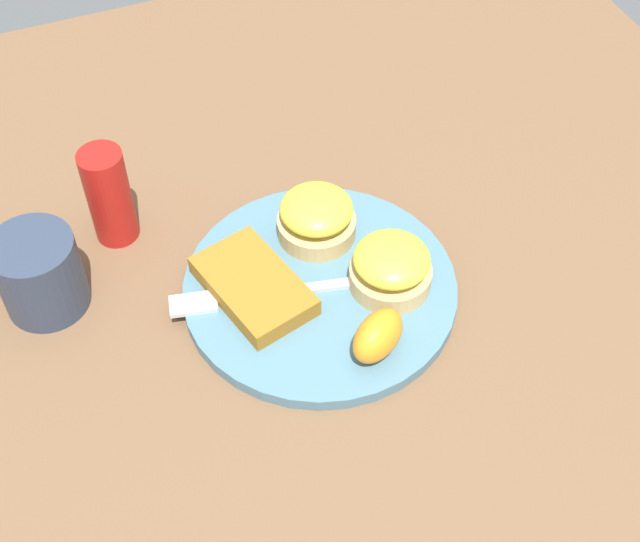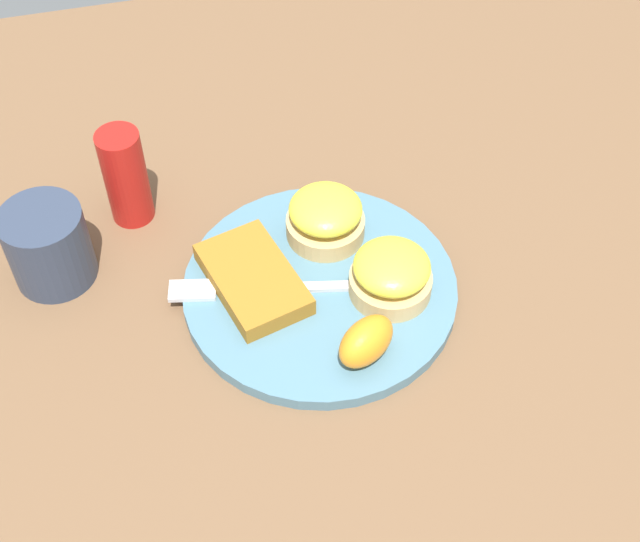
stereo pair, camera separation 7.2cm
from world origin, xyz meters
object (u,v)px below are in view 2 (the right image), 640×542
Objects in this scene: sandwich_benedict_right at (325,217)px; cup at (48,245)px; hashbrown_patty at (253,279)px; condiment_bottle at (126,177)px; orange_wedge at (366,341)px; fork at (267,288)px; sandwich_benedict_left at (391,274)px.

cup is (0.03, 0.27, 0.00)m from sandwich_benedict_right.
hashbrown_patty is 0.17m from condiment_bottle.
hashbrown_patty is at bearing 37.84° from orange_wedge.
condiment_bottle is at bearing 36.27° from hashbrown_patty.
hashbrown_patty is at bearing 53.40° from fork.
sandwich_benedict_left is 1.32× the size of orange_wedge.
condiment_bottle reaches higher than cup.
fork is at bearing 128.41° from sandwich_benedict_right.
sandwich_benedict_right is 0.73× the size of cup.
sandwich_benedict_left is 0.36× the size of fork.
hashbrown_patty is 1.10× the size of cup.
sandwich_benedict_right is 0.27m from cup.
condiment_bottle is at bearing -53.49° from cup.
sandwich_benedict_right reaches higher than hashbrown_patty.
orange_wedge is (-0.10, -0.08, 0.01)m from hashbrown_patty.
cup is at bearing 126.51° from condiment_bottle.
sandwich_benedict_left is at bearing -33.25° from orange_wedge.
sandwich_benedict_right reaches higher than orange_wedge.
fork is (-0.01, -0.01, -0.01)m from hashbrown_patty.
cup is (0.08, 0.18, 0.02)m from hashbrown_patty.
sandwich_benedict_right is (0.09, 0.04, 0.00)m from sandwich_benedict_left.
sandwich_benedict_right is at bearing -59.95° from hashbrown_patty.
cup reaches higher than sandwich_benedict_right.
sandwich_benedict_right is at bearing -0.92° from orange_wedge.
fork is 0.22m from cup.
condiment_bottle is at bearing 52.14° from sandwich_benedict_left.
hashbrown_patty is at bearing 120.05° from sandwich_benedict_right.
orange_wedge is at bearing -144.04° from fork.
sandwich_benedict_right is at bearing -95.94° from cup.
cup reaches higher than sandwich_benedict_left.
condiment_bottle is (0.14, 0.10, 0.03)m from hashbrown_patty.
orange_wedge is 0.12m from fork.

